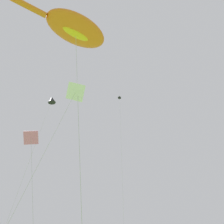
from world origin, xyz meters
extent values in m
ellipsoid|color=orange|center=(-2.28, 11.06, 16.55)|extent=(5.39, 3.82, 1.19)
ellipsoid|color=yellow|center=(-2.28, 11.06, 16.01)|extent=(2.24, 1.15, 0.43)
cylinder|color=#B2B2B7|center=(-0.83, 11.35, 7.98)|extent=(2.93, 0.61, 15.96)
cone|color=black|center=(12.72, 19.75, 22.92)|extent=(0.68, 0.59, 0.59)
cylinder|color=#B2B2B7|center=(11.52, 18.63, 11.46)|extent=(2.42, 2.27, 22.93)
cube|color=pink|center=(-1.70, 16.11, 8.93)|extent=(1.36, 1.16, 0.91)
cylinder|color=#B2B2B7|center=(-1.43, 14.47, 4.47)|extent=(0.56, 3.30, 8.94)
cone|color=black|center=(3.65, 24.87, 20.04)|extent=(1.54, 1.45, 1.15)
cylinder|color=#B2B2B7|center=(3.03, 26.55, 10.02)|extent=(1.28, 3.39, 20.05)
cube|color=white|center=(-1.51, 11.24, 10.71)|extent=(1.26, 1.45, 1.07)
cylinder|color=#B2B2B7|center=(-2.44, 12.88, 5.36)|extent=(1.88, 3.30, 10.72)
camera|label=1|loc=(-7.61, 2.02, 1.86)|focal=33.29mm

